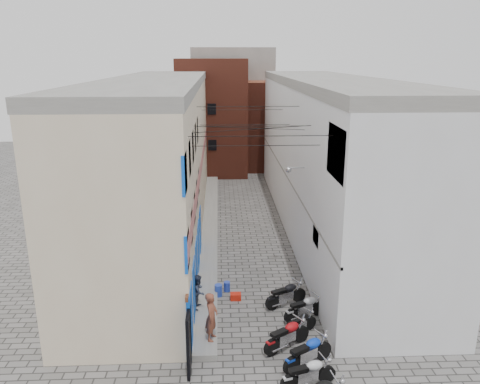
{
  "coord_description": "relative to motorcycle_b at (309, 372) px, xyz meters",
  "views": [
    {
      "loc": [
        -1.45,
        -13.89,
        10.1
      ],
      "look_at": [
        -0.33,
        10.68,
        3.0
      ],
      "focal_mm": 35.0,
      "sensor_mm": 36.0,
      "label": 1
    }
  ],
  "objects": [
    {
      "name": "water_jug_near",
      "position": [
        -2.84,
        6.06,
        -0.29
      ],
      "size": [
        0.4,
        0.4,
        0.53
      ],
      "primitive_type": "cylinder",
      "rotation": [
        0.0,
        0.0,
        -0.19
      ],
      "color": "#2543BC",
      "rests_on": "ground"
    },
    {
      "name": "ground",
      "position": [
        -1.29,
        1.43,
        -0.56
      ],
      "size": [
        90.0,
        90.0,
        0.0
      ],
      "primitive_type": "plane",
      "color": "#5E5B58",
      "rests_on": "ground"
    },
    {
      "name": "motorcycle_c",
      "position": [
        0.18,
        1.03,
        0.04
      ],
      "size": [
        2.11,
        1.64,
        1.2
      ],
      "primitive_type": null,
      "rotation": [
        0.0,
        0.0,
        -1.02
      ],
      "color": "#0B33B1",
      "rests_on": "ground"
    },
    {
      "name": "building_right",
      "position": [
        3.71,
        14.42,
        3.95
      ],
      "size": [
        5.94,
        26.0,
        9.0
      ],
      "color": "white",
      "rests_on": "ground"
    },
    {
      "name": "building_far_brick_right",
      "position": [
        1.71,
        31.43,
        3.44
      ],
      "size": [
        5.0,
        6.0,
        8.0
      ],
      "primitive_type": "cube",
      "color": "maroon",
      "rests_on": "ground"
    },
    {
      "name": "motorcycle_f",
      "position": [
        0.61,
        4.01,
        -0.0
      ],
      "size": [
        1.99,
        1.33,
        1.1
      ],
      "primitive_type": null,
      "rotation": [
        0.0,
        0.0,
        -1.15
      ],
      "color": "#A2A3A7",
      "rests_on": "ground"
    },
    {
      "name": "plinth",
      "position": [
        -3.34,
        14.43,
        -0.43
      ],
      "size": [
        0.9,
        26.0,
        0.25
      ],
      "primitive_type": "cube",
      "color": "gray",
      "rests_on": "ground"
    },
    {
      "name": "overhead_wires",
      "position": [
        -1.29,
        9.07,
        6.57
      ],
      "size": [
        5.8,
        13.02,
        1.32
      ],
      "color": "black",
      "rests_on": "ground"
    },
    {
      "name": "motorcycle_e",
      "position": [
        0.24,
        2.92,
        -0.07
      ],
      "size": [
        1.67,
        1.43,
        0.98
      ],
      "primitive_type": null,
      "rotation": [
        0.0,
        0.0,
        -0.93
      ],
      "color": "black",
      "rests_on": "ground"
    },
    {
      "name": "building_far_brick_left",
      "position": [
        -3.29,
        29.43,
        4.44
      ],
      "size": [
        6.0,
        6.0,
        10.0
      ],
      "primitive_type": "cube",
      "color": "maroon",
      "rests_on": "ground"
    },
    {
      "name": "motorcycle_b",
      "position": [
        0.0,
        0.0,
        0.0
      ],
      "size": [
        2.01,
        1.13,
        1.11
      ],
      "primitive_type": null,
      "rotation": [
        0.0,
        0.0,
        -1.28
      ],
      "color": "silver",
      "rests_on": "ground"
    },
    {
      "name": "person_b",
      "position": [
        -3.64,
        4.7,
        0.41
      ],
      "size": [
        0.71,
        0.82,
        1.43
      ],
      "primitive_type": "imported",
      "rotation": [
        0.0,
        0.0,
        1.29
      ],
      "color": "#2D3444",
      "rests_on": "plinth"
    },
    {
      "name": "motorcycle_d",
      "position": [
        -0.38,
        2.07,
        0.03
      ],
      "size": [
        2.06,
        1.65,
        1.18
      ],
      "primitive_type": null,
      "rotation": [
        0.0,
        0.0,
        -1.0
      ],
      "color": "#9F0B10",
      "rests_on": "ground"
    },
    {
      "name": "far_shopfront",
      "position": [
        -1.29,
        26.63,
        0.64
      ],
      "size": [
        2.0,
        0.3,
        2.4
      ],
      "primitive_type": "cube",
      "color": "black",
      "rests_on": "ground"
    },
    {
      "name": "water_jug_far",
      "position": [
        -2.46,
        6.48,
        -0.33
      ],
      "size": [
        0.33,
        0.33,
        0.45
      ],
      "primitive_type": "cylinder",
      "rotation": [
        0.0,
        0.0,
        0.16
      ],
      "color": "#243DB4",
      "rests_on": "ground"
    },
    {
      "name": "building_far_concrete",
      "position": [
        -1.29,
        35.43,
        4.94
      ],
      "size": [
        8.0,
        5.0,
        11.0
      ],
      "primitive_type": "cube",
      "color": "gray",
      "rests_on": "ground"
    },
    {
      "name": "person_a",
      "position": [
        -3.08,
        2.43,
        0.61
      ],
      "size": [
        0.59,
        0.75,
        1.82
      ],
      "primitive_type": "imported",
      "rotation": [
        0.0,
        0.0,
        1.32
      ],
      "color": "brown",
      "rests_on": "plinth"
    },
    {
      "name": "red_crate",
      "position": [
        -2.09,
        5.7,
        -0.41
      ],
      "size": [
        0.45,
        0.34,
        0.28
      ],
      "primitive_type": "cube",
      "rotation": [
        0.0,
        0.0,
        0.01
      ],
      "color": "red",
      "rests_on": "ground"
    },
    {
      "name": "building_left",
      "position": [
        -6.27,
        14.38,
        3.94
      ],
      "size": [
        5.1,
        27.0,
        9.0
      ],
      "color": "beige",
      "rests_on": "ground"
    },
    {
      "name": "motorcycle_g",
      "position": [
        0.0,
        5.09,
        0.02
      ],
      "size": [
        2.05,
        1.45,
        1.15
      ],
      "primitive_type": null,
      "rotation": [
        0.0,
        0.0,
        -1.11
      ],
      "color": "black",
      "rests_on": "ground"
    }
  ]
}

